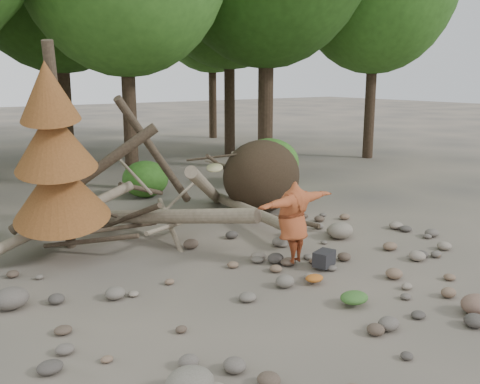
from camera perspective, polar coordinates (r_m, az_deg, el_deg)
ground at (r=9.98m, az=5.50°, el=-9.34°), size 120.00×120.00×0.00m
deadfall_pile at (r=14.12m, az=0.60°, el=1.24°), size 8.55×5.24×3.30m
dead_conifer at (r=10.89m, az=-19.04°, el=3.41°), size 2.06×2.16×4.35m
bush_mid at (r=16.61m, az=-10.07°, el=1.37°), size 1.40×1.40×1.12m
bush_right at (r=18.08m, az=3.14°, el=3.21°), size 2.00×2.00×1.60m
frisbee_thrower at (r=10.43m, az=5.69°, el=-3.20°), size 3.23×0.94×2.21m
backpack at (r=10.57m, az=8.95°, el=-7.32°), size 0.51×0.42×0.29m
cloth_green at (r=9.06m, az=12.07°, el=-11.25°), size 0.49×0.41×0.18m
cloth_orange at (r=9.82m, az=7.93°, el=-9.36°), size 0.35×0.28×0.13m
boulder_front_left at (r=6.63m, az=-5.38°, el=-19.64°), size 0.59×0.53×0.35m
boulder_front_right at (r=9.34m, az=23.97°, el=-10.92°), size 0.53×0.47×0.32m
boulder_mid_right at (r=12.51m, az=10.64°, el=-4.05°), size 0.62×0.56×0.37m
boulder_mid_left at (r=9.49m, az=-23.28°, el=-10.38°), size 0.58×0.52×0.35m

